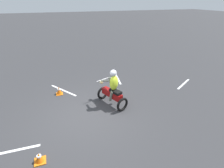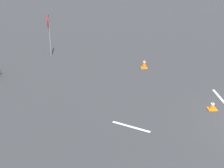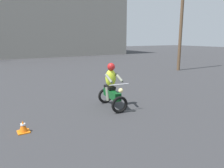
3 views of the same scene
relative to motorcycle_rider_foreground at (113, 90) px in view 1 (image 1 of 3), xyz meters
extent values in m
plane|color=#333335|center=(1.27, 0.41, -0.73)|extent=(120.00, 120.00, 0.00)
torus|color=black|center=(0.25, -0.64, -0.43)|extent=(0.59, 0.31, 0.60)
torus|color=black|center=(-0.23, 0.57, -0.43)|extent=(0.59, 0.31, 0.60)
cube|color=maroon|center=(0.01, -0.03, -0.21)|extent=(0.63, 1.11, 0.28)
cube|color=black|center=(-0.07, 0.17, 0.01)|extent=(0.45, 0.62, 0.10)
cylinder|color=silver|center=(0.23, -0.59, 0.27)|extent=(0.66, 0.29, 0.04)
sphere|color=#F2E08C|center=(0.28, -0.71, 0.09)|extent=(0.21, 0.21, 0.16)
ellipsoid|color=#D8F233|center=(-0.03, 0.08, 0.37)|extent=(0.47, 0.41, 0.64)
cylinder|color=slate|center=(-0.11, -0.27, 0.42)|extent=(0.28, 0.54, 0.27)
cylinder|color=slate|center=(0.26, -0.13, 0.42)|extent=(0.28, 0.54, 0.27)
cylinder|color=slate|center=(-0.15, 0.01, -0.21)|extent=(0.20, 0.27, 0.51)
cylinder|color=slate|center=(0.11, 0.11, -0.21)|extent=(0.20, 0.27, 0.51)
sphere|color=silver|center=(-0.02, 0.04, 0.79)|extent=(0.36, 0.36, 0.28)
cube|color=orange|center=(2.97, 2.12, -0.71)|extent=(0.32, 0.32, 0.03)
cone|color=orange|center=(2.97, 2.12, -0.55)|extent=(0.24, 0.24, 0.28)
cylinder|color=white|center=(2.97, 2.12, -0.51)|extent=(0.13, 0.13, 0.05)
cube|color=orange|center=(2.13, -1.75, -0.71)|extent=(0.32, 0.32, 0.03)
cone|color=orange|center=(2.13, -1.75, -0.51)|extent=(0.24, 0.24, 0.36)
cylinder|color=white|center=(2.13, -1.75, -0.46)|extent=(0.13, 0.13, 0.05)
cube|color=silver|center=(3.87, 1.43, -0.72)|extent=(1.79, 0.16, 0.01)
cube|color=silver|center=(-4.36, -0.63, -0.72)|extent=(1.42, 0.88, 0.01)
cube|color=silver|center=(-1.27, -2.78, -0.72)|extent=(0.45, 2.09, 0.01)
cube|color=silver|center=(1.92, -2.09, -0.72)|extent=(1.13, 1.61, 0.01)
camera|label=1|loc=(2.20, 6.13, 3.50)|focal=28.00mm
camera|label=2|loc=(-6.95, 6.49, 4.38)|focal=50.00mm
camera|label=3|loc=(3.00, 4.87, 1.82)|focal=35.00mm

